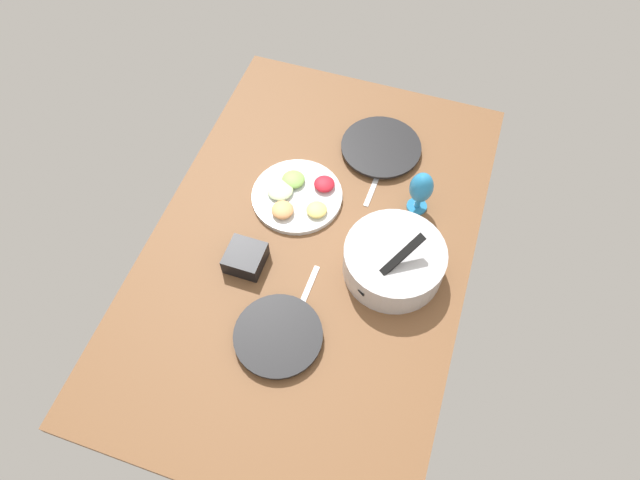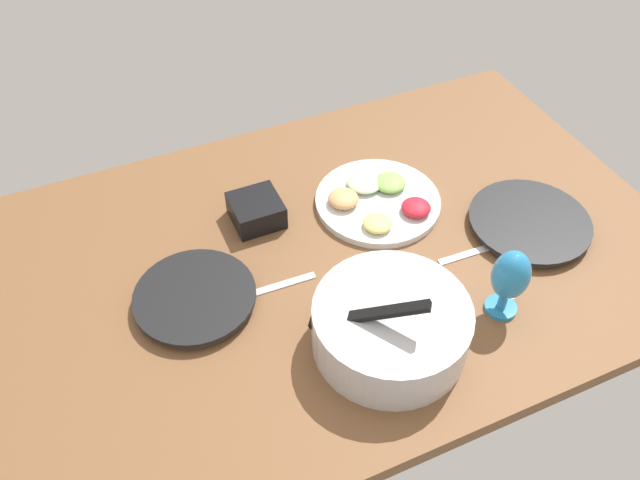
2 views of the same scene
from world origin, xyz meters
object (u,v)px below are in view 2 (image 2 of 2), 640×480
at_px(dinner_plate_left, 529,223).
at_px(square_bowl_black, 256,209).
at_px(mixing_bowl, 391,325).
at_px(hurricane_glass_blue, 510,277).
at_px(fruit_platter, 377,200).
at_px(dinner_plate_right, 195,298).

bearing_deg(dinner_plate_left, square_bowl_black, -25.89).
distance_m(mixing_bowl, hurricane_glass_blue, 0.27).
bearing_deg(hurricane_glass_blue, fruit_platter, -77.17).
bearing_deg(square_bowl_black, hurricane_glass_blue, 129.32).
relative_size(mixing_bowl, fruit_platter, 1.01).
xyz_separation_m(dinner_plate_right, fruit_platter, (-0.51, -0.12, 0.00)).
relative_size(fruit_platter, hurricane_glass_blue, 1.81).
distance_m(dinner_plate_right, square_bowl_black, 0.28).
xyz_separation_m(dinner_plate_right, hurricane_glass_blue, (-0.60, 0.28, 0.09)).
xyz_separation_m(dinner_plate_left, square_bowl_black, (0.60, -0.29, 0.02)).
relative_size(dinner_plate_left, fruit_platter, 0.93).
bearing_deg(hurricane_glass_blue, mixing_bowl, -4.26).
height_order(dinner_plate_left, fruit_platter, fruit_platter).
xyz_separation_m(dinner_plate_right, square_bowl_black, (-0.21, -0.19, 0.02)).
xyz_separation_m(mixing_bowl, square_bowl_black, (0.12, -0.45, -0.03)).
distance_m(mixing_bowl, fruit_platter, 0.42).
height_order(mixing_bowl, hurricane_glass_blue, mixing_bowl).
relative_size(mixing_bowl, square_bowl_black, 2.70).
height_order(dinner_plate_right, mixing_bowl, mixing_bowl).
bearing_deg(fruit_platter, hurricane_glass_blue, 102.83).
height_order(dinner_plate_left, square_bowl_black, square_bowl_black).
distance_m(dinner_plate_left, hurricane_glass_blue, 0.29).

